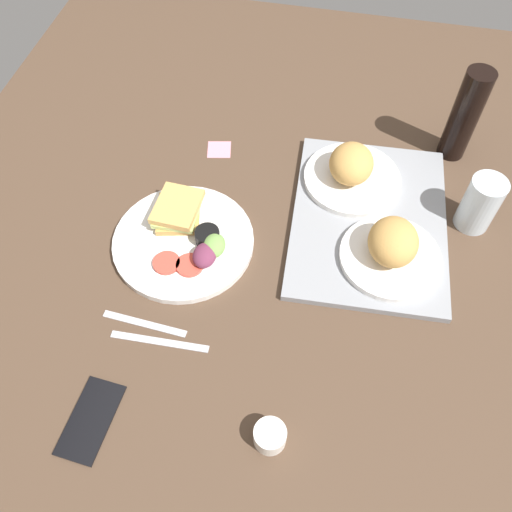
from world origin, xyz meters
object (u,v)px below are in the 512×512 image
object	(u,v)px
soda_bottle	(465,115)
fork	(145,323)
knife	(160,341)
sticky_note	(219,149)
espresso_cup	(270,436)
drinking_glass	(480,204)
plate_with_salad	(186,237)
bread_plate_far	(392,248)
cell_phone	(90,419)
bread_plate_near	(352,170)
serving_tray	(369,220)

from	to	relation	value
soda_bottle	fork	size ratio (longest dim) A/B	1.34
knife	sticky_note	xyz separation A→B (cm)	(-51.87, -1.57, -0.19)
espresso_cup	drinking_glass	bearing A→B (deg)	148.30
plate_with_salad	espresso_cup	size ratio (longest dim) A/B	5.34
knife	fork	bearing A→B (deg)	140.93
bread_plate_far	knife	xyz separation A→B (cm)	(27.26, -40.76, -4.86)
cell_phone	drinking_glass	bearing A→B (deg)	136.10
espresso_cup	knife	size ratio (longest dim) A/B	0.29
bread_plate_near	drinking_glass	distance (cm)	27.94
bread_plate_near	plate_with_salad	world-z (taller)	bread_plate_near
drinking_glass	knife	distance (cm)	71.56
fork	cell_phone	world-z (taller)	cell_phone
serving_tray	fork	distance (cm)	52.46
sticky_note	drinking_glass	bearing A→B (deg)	80.21
bread_plate_far	drinking_glass	distance (cm)	22.39
bread_plate_near	sticky_note	distance (cm)	32.81
plate_with_salad	fork	world-z (taller)	plate_with_salad
serving_tray	drinking_glass	bearing A→B (deg)	102.05
plate_with_salad	espresso_cup	world-z (taller)	plate_with_salad
espresso_cup	fork	xyz separation A→B (cm)	(-16.44, -27.89, -1.75)
cell_phone	knife	bearing A→B (deg)	161.05
bread_plate_near	sticky_note	world-z (taller)	bread_plate_near
serving_tray	sticky_note	bearing A→B (deg)	-111.68
drinking_glass	fork	world-z (taller)	drinking_glass
knife	espresso_cup	bearing A→B (deg)	-31.56
bread_plate_near	cell_phone	bearing A→B (deg)	-30.60
plate_with_salad	espresso_cup	xyz separation A→B (cm)	(37.09, 25.49, 0.35)
bread_plate_near	espresso_cup	xyz separation A→B (cm)	(60.46, -6.63, -2.86)
drinking_glass	cell_phone	xyz separation A→B (cm)	(58.28, -65.03, -6.02)
knife	sticky_note	distance (cm)	51.89
serving_tray	soda_bottle	world-z (taller)	soda_bottle
serving_tray	soda_bottle	bearing A→B (deg)	146.10
drinking_glass	soda_bottle	distance (cm)	22.19
bread_plate_far	plate_with_salad	size ratio (longest dim) A/B	0.70
cell_phone	sticky_note	size ratio (longest dim) A/B	2.57
plate_with_salad	sticky_note	world-z (taller)	plate_with_salad
cell_phone	soda_bottle	bearing A→B (deg)	146.95
bread_plate_near	bread_plate_far	xyz separation A→B (cm)	(19.76, 10.24, 0.26)
drinking_glass	fork	size ratio (longest dim) A/B	0.76
sticky_note	espresso_cup	bearing A→B (deg)	21.30
drinking_glass	sticky_note	world-z (taller)	drinking_glass
bread_plate_far	soda_bottle	distance (cm)	38.17
serving_tray	soda_bottle	distance (cm)	32.85
bread_plate_near	knife	distance (cm)	56.25
serving_tray	drinking_glass	size ratio (longest dim) A/B	3.50
soda_bottle	knife	size ratio (longest dim) A/B	1.20
serving_tray	plate_with_salad	xyz separation A→B (cm)	(13.29, -37.59, 0.85)
plate_with_salad	knife	world-z (taller)	plate_with_salad
plate_with_salad	fork	size ratio (longest dim) A/B	1.76
bread_plate_near	plate_with_salad	xyz separation A→B (cm)	(23.37, -32.12, -3.20)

